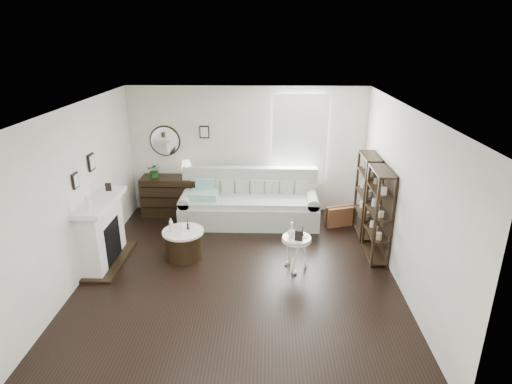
{
  "coord_description": "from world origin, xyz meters",
  "views": [
    {
      "loc": [
        0.45,
        -6.09,
        3.7
      ],
      "look_at": [
        0.24,
        0.8,
        1.13
      ],
      "focal_mm": 30.0,
      "sensor_mm": 36.0,
      "label": 1
    }
  ],
  "objects_px": {
    "sofa": "(249,205)",
    "drum_table": "(184,244)",
    "dresser": "(172,195)",
    "pedestal_table": "(297,240)"
  },
  "relations": [
    {
      "from": "sofa",
      "to": "drum_table",
      "type": "relative_size",
      "value": 3.9
    },
    {
      "from": "sofa",
      "to": "dresser",
      "type": "bearing_deg",
      "value": 167.31
    },
    {
      "from": "sofa",
      "to": "dresser",
      "type": "xyz_separation_m",
      "value": [
        -1.7,
        0.38,
        0.05
      ]
    },
    {
      "from": "sofa",
      "to": "dresser",
      "type": "height_order",
      "value": "sofa"
    },
    {
      "from": "drum_table",
      "to": "pedestal_table",
      "type": "relative_size",
      "value": 1.24
    },
    {
      "from": "drum_table",
      "to": "pedestal_table",
      "type": "bearing_deg",
      "value": -10.12
    },
    {
      "from": "dresser",
      "to": "pedestal_table",
      "type": "xyz_separation_m",
      "value": [
        2.56,
        -2.28,
        0.12
      ]
    },
    {
      "from": "drum_table",
      "to": "pedestal_table",
      "type": "xyz_separation_m",
      "value": [
        1.94,
        -0.35,
        0.28
      ]
    },
    {
      "from": "dresser",
      "to": "pedestal_table",
      "type": "bearing_deg",
      "value": -41.63
    },
    {
      "from": "dresser",
      "to": "pedestal_table",
      "type": "relative_size",
      "value": 2.14
    }
  ]
}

